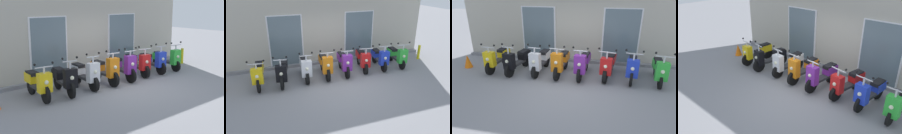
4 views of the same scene
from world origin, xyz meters
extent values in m
plane|color=gray|center=(0.00, 0.00, 0.00)|extent=(40.00, 40.00, 0.00)
cube|color=#B2AD9E|center=(0.00, 2.51, 2.02)|extent=(10.20, 0.30, 4.05)
cube|color=slate|center=(0.00, 2.26, 0.06)|extent=(10.20, 0.20, 0.12)
cube|color=silver|center=(-1.72, 2.34, 1.15)|extent=(1.48, 0.04, 2.30)
cube|color=slate|center=(-1.72, 2.32, 1.15)|extent=(1.36, 0.02, 2.22)
cube|color=silver|center=(1.72, 2.34, 1.15)|extent=(1.48, 0.04, 2.30)
cube|color=slate|center=(1.72, 2.32, 1.15)|extent=(1.36, 0.02, 2.22)
cylinder|color=black|center=(-3.00, 0.33, 0.26)|extent=(0.13, 0.53, 0.52)
cylinder|color=black|center=(-2.91, 1.40, 0.26)|extent=(0.13, 0.53, 0.52)
cube|color=#2D2D30|center=(-2.96, 0.87, 0.36)|extent=(0.32, 0.69, 0.09)
cube|color=yellow|center=(-3.00, 0.37, 0.60)|extent=(0.40, 0.27, 0.55)
sphere|color=#F2EFCC|center=(-3.01, 0.24, 0.64)|extent=(0.12, 0.12, 0.12)
cube|color=yellow|center=(-2.92, 1.30, 0.55)|extent=(0.34, 0.54, 0.28)
cube|color=black|center=(-2.92, 1.26, 0.69)|extent=(0.30, 0.50, 0.11)
cylinder|color=silver|center=(-3.00, 0.37, 0.95)|extent=(0.06, 0.06, 0.21)
cylinder|color=silver|center=(-3.00, 0.37, 1.04)|extent=(0.53, 0.08, 0.04)
sphere|color=black|center=(-2.74, 0.35, 1.14)|extent=(0.07, 0.07, 0.07)
sphere|color=black|center=(-3.26, 0.39, 1.14)|extent=(0.07, 0.07, 0.07)
cylinder|color=black|center=(-2.21, 0.26, 0.25)|extent=(0.18, 0.51, 0.51)
cylinder|color=black|center=(-2.00, 1.36, 0.25)|extent=(0.18, 0.51, 0.51)
cube|color=#2D2D30|center=(-2.10, 0.81, 0.35)|extent=(0.38, 0.73, 0.09)
cube|color=black|center=(-2.20, 0.30, 0.60)|extent=(0.42, 0.31, 0.58)
sphere|color=#F2EFCC|center=(-2.22, 0.17, 0.64)|extent=(0.12, 0.12, 0.12)
cube|color=black|center=(-2.02, 1.27, 0.53)|extent=(0.39, 0.57, 0.28)
cube|color=black|center=(-2.03, 1.23, 0.67)|extent=(0.34, 0.52, 0.11)
cylinder|color=silver|center=(-2.20, 0.30, 1.00)|extent=(0.06, 0.06, 0.26)
cylinder|color=silver|center=(-2.20, 0.30, 1.11)|extent=(0.45, 0.12, 0.04)
sphere|color=black|center=(-1.98, 0.26, 1.21)|extent=(0.07, 0.07, 0.07)
sphere|color=black|center=(-2.42, 0.34, 1.21)|extent=(0.07, 0.07, 0.07)
cylinder|color=black|center=(-1.28, 0.38, 0.24)|extent=(0.16, 0.49, 0.48)
cylinder|color=black|center=(-1.18, 1.49, 0.24)|extent=(0.16, 0.49, 0.48)
cube|color=#2D2D30|center=(-1.23, 0.93, 0.34)|extent=(0.32, 0.71, 0.09)
cube|color=white|center=(-1.27, 0.42, 0.61)|extent=(0.40, 0.27, 0.62)
sphere|color=#F2EFCC|center=(-1.28, 0.29, 0.65)|extent=(0.12, 0.12, 0.12)
cube|color=white|center=(-1.19, 1.39, 0.54)|extent=(0.34, 0.54, 0.28)
cube|color=black|center=(-1.20, 1.35, 0.68)|extent=(0.30, 0.50, 0.11)
cylinder|color=silver|center=(-1.27, 0.42, 1.01)|extent=(0.06, 0.06, 0.23)
cylinder|color=silver|center=(-1.27, 0.42, 1.11)|extent=(0.45, 0.07, 0.04)
sphere|color=black|center=(-1.05, 0.40, 1.21)|extent=(0.07, 0.07, 0.07)
sphere|color=black|center=(-1.50, 0.43, 1.21)|extent=(0.07, 0.07, 0.07)
cylinder|color=black|center=(-0.47, 0.35, 0.27)|extent=(0.15, 0.54, 0.53)
cylinder|color=black|center=(-0.38, 1.41, 0.27)|extent=(0.15, 0.54, 0.53)
cube|color=#2D2D30|center=(-0.43, 0.88, 0.37)|extent=(0.31, 0.68, 0.09)
cube|color=orange|center=(-0.47, 0.39, 0.65)|extent=(0.40, 0.27, 0.65)
sphere|color=#F2EFCC|center=(-0.48, 0.26, 0.69)|extent=(0.12, 0.12, 0.12)
cube|color=orange|center=(-0.39, 1.31, 0.55)|extent=(0.34, 0.54, 0.28)
cube|color=black|center=(-0.40, 1.27, 0.69)|extent=(0.30, 0.50, 0.11)
cylinder|color=silver|center=(-0.47, 0.39, 1.05)|extent=(0.06, 0.06, 0.19)
cylinder|color=silver|center=(-0.47, 0.39, 1.13)|extent=(0.52, 0.08, 0.04)
sphere|color=black|center=(-0.21, 0.37, 1.23)|extent=(0.07, 0.07, 0.07)
sphere|color=black|center=(-0.73, 0.41, 1.23)|extent=(0.07, 0.07, 0.07)
cylinder|color=black|center=(0.32, 0.34, 0.27)|extent=(0.15, 0.54, 0.53)
cylinder|color=black|center=(0.44, 1.40, 0.27)|extent=(0.15, 0.54, 0.53)
cube|color=#2D2D30|center=(0.38, 0.87, 0.37)|extent=(0.34, 0.69, 0.09)
cube|color=purple|center=(0.32, 0.38, 0.65)|extent=(0.41, 0.28, 0.64)
sphere|color=#F2EFCC|center=(0.31, 0.25, 0.69)|extent=(0.12, 0.12, 0.12)
cube|color=purple|center=(0.43, 1.30, 0.56)|extent=(0.36, 0.55, 0.28)
cube|color=black|center=(0.43, 1.26, 0.70)|extent=(0.31, 0.51, 0.11)
cylinder|color=silver|center=(0.32, 0.38, 1.04)|extent=(0.06, 0.06, 0.19)
cylinder|color=silver|center=(0.32, 0.38, 1.12)|extent=(0.48, 0.09, 0.04)
sphere|color=black|center=(0.56, 0.35, 1.22)|extent=(0.07, 0.07, 0.07)
sphere|color=black|center=(0.09, 0.41, 1.22)|extent=(0.07, 0.07, 0.07)
cylinder|color=black|center=(1.18, 0.46, 0.25)|extent=(0.22, 0.51, 0.49)
cylinder|color=black|center=(1.40, 1.54, 0.25)|extent=(0.22, 0.51, 0.49)
cube|color=#2D2D30|center=(1.29, 1.00, 0.35)|extent=(0.39, 0.72, 0.09)
cube|color=red|center=(1.19, 0.50, 0.59)|extent=(0.42, 0.31, 0.57)
sphere|color=#F2EFCC|center=(1.16, 0.37, 0.63)|extent=(0.12, 0.12, 0.12)
cube|color=red|center=(1.38, 1.44, 0.54)|extent=(0.40, 0.57, 0.28)
cube|color=black|center=(1.38, 1.40, 0.68)|extent=(0.35, 0.52, 0.11)
cylinder|color=silver|center=(1.19, 0.50, 0.98)|extent=(0.06, 0.06, 0.25)
cylinder|color=silver|center=(1.19, 0.50, 1.09)|extent=(0.55, 0.15, 0.04)
sphere|color=black|center=(1.46, 0.44, 1.19)|extent=(0.07, 0.07, 0.07)
sphere|color=black|center=(0.92, 0.55, 1.19)|extent=(0.07, 0.07, 0.07)
cylinder|color=black|center=(2.02, 0.41, 0.25)|extent=(0.15, 0.51, 0.50)
cylinder|color=black|center=(2.16, 1.47, 0.25)|extent=(0.15, 0.51, 0.50)
cube|color=#2D2D30|center=(2.09, 0.94, 0.35)|extent=(0.34, 0.69, 0.09)
cube|color=#1E38C6|center=(2.03, 0.45, 0.61)|extent=(0.41, 0.29, 0.59)
sphere|color=#F2EFCC|center=(2.01, 0.32, 0.65)|extent=(0.12, 0.12, 0.12)
cube|color=#1E38C6|center=(2.15, 1.37, 0.50)|extent=(0.36, 0.55, 0.28)
cube|color=black|center=(2.14, 1.33, 0.64)|extent=(0.32, 0.51, 0.11)
cylinder|color=silver|center=(2.03, 0.45, 1.00)|extent=(0.06, 0.06, 0.25)
cylinder|color=silver|center=(2.03, 0.45, 1.11)|extent=(0.52, 0.10, 0.04)
sphere|color=black|center=(2.28, 0.41, 1.21)|extent=(0.07, 0.07, 0.07)
sphere|color=black|center=(1.77, 0.48, 1.21)|extent=(0.07, 0.07, 0.07)
cylinder|color=black|center=(2.91, 0.38, 0.23)|extent=(0.12, 0.46, 0.45)
cylinder|color=black|center=(3.02, 1.46, 0.23)|extent=(0.12, 0.46, 0.45)
cube|color=#2D2D30|center=(2.97, 0.92, 0.33)|extent=(0.32, 0.69, 0.09)
cube|color=green|center=(2.92, 0.42, 0.59)|extent=(0.40, 0.28, 0.60)
sphere|color=#F2EFCC|center=(2.91, 0.29, 0.63)|extent=(0.12, 0.12, 0.12)
cube|color=green|center=(3.01, 1.36, 0.49)|extent=(0.35, 0.55, 0.28)
cube|color=black|center=(3.01, 1.32, 0.63)|extent=(0.31, 0.50, 0.11)
cylinder|color=silver|center=(2.92, 0.42, 0.99)|extent=(0.06, 0.06, 0.23)
cylinder|color=silver|center=(2.92, 0.42, 1.08)|extent=(0.54, 0.09, 0.04)
sphere|color=black|center=(3.19, 0.40, 1.18)|extent=(0.07, 0.07, 0.07)
sphere|color=black|center=(2.65, 0.45, 1.18)|extent=(0.07, 0.07, 0.07)
cylinder|color=yellow|center=(4.45, 1.21, 0.35)|extent=(0.12, 0.12, 0.70)
camera|label=1|loc=(-6.89, -6.96, 2.82)|focal=48.53mm
camera|label=2|loc=(-2.70, -6.93, 3.73)|focal=34.86mm
camera|label=3|loc=(0.99, -5.77, 3.11)|focal=31.76mm
camera|label=4|loc=(4.14, -5.09, 4.07)|focal=36.41mm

